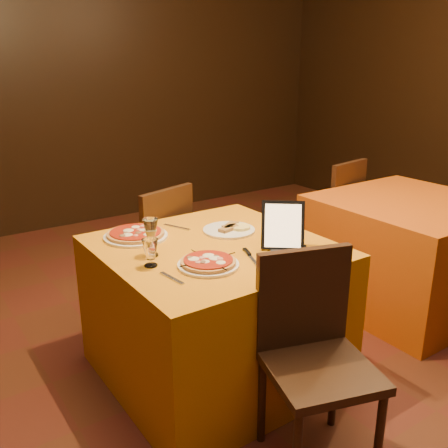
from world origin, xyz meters
TOP-DOWN VIEW (x-y plane):
  - floor at (0.00, 0.00)m, footprint 6.00×7.00m
  - wall_back at (0.00, 3.50)m, footprint 6.00×0.01m
  - main_table at (-0.34, 0.47)m, footprint 1.10×1.10m
  - side_table at (1.24, 0.42)m, footprint 1.10×1.10m
  - chair_main_near at (-0.34, -0.32)m, footprint 0.47×0.47m
  - chair_main_far at (-0.34, 1.25)m, footprint 0.46×0.46m
  - chair_side_far at (1.24, 1.20)m, footprint 0.42×0.42m
  - pizza_near at (-0.52, 0.25)m, footprint 0.28×0.28m
  - pizza_far at (-0.62, 0.80)m, footprint 0.34×0.34m
  - cutlet_dish at (-0.16, 0.60)m, footprint 0.29×0.29m
  - wine_glass at (-0.67, 0.52)m, footprint 0.09×0.09m
  - water_glass at (-0.73, 0.40)m, footprint 0.07×0.07m
  - tablet at (-0.08, 0.24)m, footprint 0.23×0.21m
  - knife at (-0.30, 0.20)m, footprint 0.09×0.22m
  - fork_near at (-0.72, 0.22)m, footprint 0.04×0.16m
  - fork_far at (-0.36, 0.82)m, footprint 0.09×0.17m

SIDE VIEW (x-z plane):
  - floor at x=0.00m, z-range -0.01..0.00m
  - main_table at x=-0.34m, z-range 0.00..0.75m
  - side_table at x=1.24m, z-range 0.00..0.75m
  - chair_main_near at x=-0.34m, z-range 0.00..0.91m
  - chair_main_far at x=-0.34m, z-range 0.00..0.91m
  - chair_side_far at x=1.24m, z-range 0.00..0.91m
  - knife at x=-0.30m, z-range 0.75..0.76m
  - fork_near at x=-0.72m, z-range 0.75..0.76m
  - fork_far at x=-0.36m, z-range 0.75..0.76m
  - cutlet_dish at x=-0.16m, z-range 0.75..0.78m
  - pizza_near at x=-0.52m, z-range 0.75..0.78m
  - pizza_far at x=-0.62m, z-range 0.75..0.78m
  - water_glass at x=-0.73m, z-range 0.75..0.88m
  - wine_glass at x=-0.67m, z-range 0.75..0.94m
  - tablet at x=-0.08m, z-range 0.75..0.99m
  - wall_back at x=0.00m, z-range 0.00..2.80m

